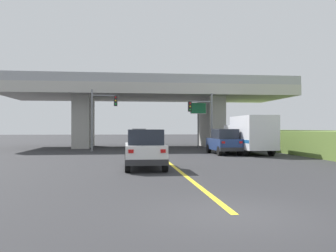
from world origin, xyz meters
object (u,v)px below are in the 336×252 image
(traffic_signal_nearside, at_px, (204,115))
(traffic_signal_farside, at_px, (100,112))
(highway_sign, at_px, (198,113))
(box_truck, at_px, (250,134))
(suv_lead, at_px, (145,149))
(sedan_oncoming, at_px, (139,137))
(suv_crossing, at_px, (224,142))

(traffic_signal_nearside, distance_m, traffic_signal_farside, 9.72)
(highway_sign, bearing_deg, box_truck, -75.64)
(box_truck, xyz_separation_m, traffic_signal_farside, (-12.25, 5.24, 1.97))
(suv_lead, xyz_separation_m, highway_sign, (6.66, 18.67, 2.67))
(sedan_oncoming, bearing_deg, suv_lead, -91.54)
(suv_lead, height_order, suv_crossing, same)
(traffic_signal_nearside, bearing_deg, box_truck, -65.46)
(highway_sign, bearing_deg, traffic_signal_nearside, -93.05)
(suv_crossing, height_order, box_truck, box_truck)
(suv_crossing, bearing_deg, sedan_oncoming, 106.81)
(suv_crossing, relative_size, box_truck, 0.63)
(box_truck, bearing_deg, highway_sign, 104.36)
(traffic_signal_nearside, xyz_separation_m, highway_sign, (0.19, 3.61, 0.33))
(suv_lead, relative_size, box_truck, 0.64)
(box_truck, bearing_deg, suv_crossing, -179.69)
(traffic_signal_nearside, bearing_deg, suv_crossing, -85.94)
(suv_crossing, xyz_separation_m, highway_sign, (-0.20, 9.19, 2.67))
(traffic_signal_nearside, distance_m, highway_sign, 3.63)
(suv_crossing, distance_m, highway_sign, 9.57)
(box_truck, distance_m, sedan_oncoming, 19.99)
(traffic_signal_nearside, relative_size, highway_sign, 1.10)
(traffic_signal_nearside, height_order, highway_sign, traffic_signal_nearside)
(sedan_oncoming, distance_m, traffic_signal_nearside, 14.05)
(traffic_signal_farside, bearing_deg, sedan_oncoming, 72.89)
(box_truck, relative_size, traffic_signal_nearside, 1.26)
(traffic_signal_nearside, bearing_deg, sedan_oncoming, 114.39)
(traffic_signal_nearside, bearing_deg, suv_lead, -113.24)
(suv_crossing, height_order, sedan_oncoming, same)
(suv_crossing, bearing_deg, traffic_signal_farside, 150.74)
(box_truck, height_order, highway_sign, highway_sign)
(sedan_oncoming, bearing_deg, suv_crossing, -71.42)
(box_truck, relative_size, sedan_oncoming, 1.48)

